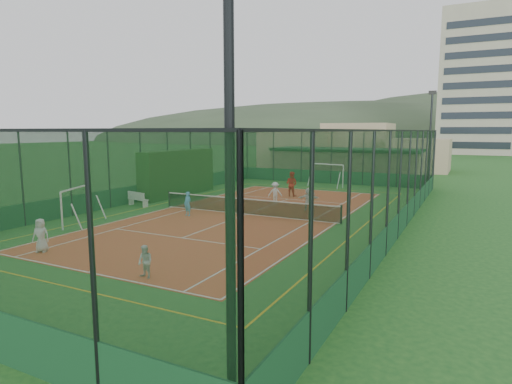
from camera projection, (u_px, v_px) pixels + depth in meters
ground at (247, 214)px, 25.64m from camera, size 300.00×300.00×0.00m
court_slab at (247, 214)px, 25.64m from camera, size 11.17×23.97×0.01m
tennis_net at (246, 206)px, 25.56m from camera, size 11.67×0.12×1.06m
perimeter_fence at (246, 173)px, 25.28m from camera, size 18.12×34.12×5.00m
floodlight_se at (230, 188)px, 6.54m from camera, size 0.60×0.26×8.25m
floodlight_ne at (430, 141)px, 35.86m from camera, size 0.60×0.26×8.25m
clubhouse at (345, 163)px, 44.84m from camera, size 15.20×7.20×3.15m
apartment_tower at (478, 83)px, 90.53m from camera, size 15.00×12.00×30.00m
distant_hills at (437, 144)px, 158.08m from camera, size 200.00×60.00×24.00m
hedge_left at (178, 173)px, 32.95m from camera, size 1.20×7.99×3.49m
white_bench at (138, 199)px, 28.42m from camera, size 1.85×0.86×1.00m
futsal_goal_near at (75, 206)px, 22.91m from camera, size 3.09×1.98×1.93m
futsal_goal_far at (328, 175)px, 38.49m from camera, size 3.19×1.51×1.98m
child_near_left at (41, 235)px, 17.61m from camera, size 0.81×0.70×1.40m
child_near_mid at (188, 204)px, 25.17m from camera, size 0.58×0.44×1.42m
child_near_right at (145, 262)px, 14.50m from camera, size 0.61×0.51×1.14m
child_far_left at (275, 193)px, 29.36m from camera, size 1.10×0.88×1.48m
child_far_right at (311, 194)px, 29.80m from camera, size 0.74×0.49×1.16m
child_far_back at (308, 199)px, 26.85m from camera, size 1.40×0.88×1.44m
coach at (292, 184)px, 32.56m from camera, size 1.01×0.83×1.89m
tennis_balls at (279, 211)px, 26.45m from camera, size 4.67×0.89×0.07m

